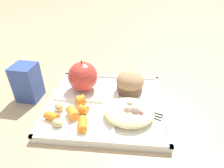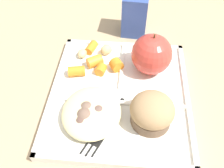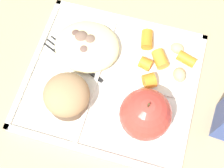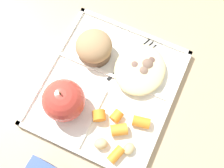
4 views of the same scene
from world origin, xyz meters
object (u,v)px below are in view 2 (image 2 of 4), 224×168
at_px(lunch_tray, 120,95).
at_px(milk_carton, 135,15).
at_px(bran_muffin, 152,112).
at_px(plastic_fork, 102,131).
at_px(green_apple, 152,54).

relative_size(lunch_tray, milk_carton, 2.95).
bearing_deg(bran_muffin, milk_carton, -172.26).
xyz_separation_m(lunch_tray, plastic_fork, (0.09, -0.03, 0.01)).
relative_size(lunch_tray, green_apple, 3.26).
bearing_deg(milk_carton, green_apple, 18.71).
bearing_deg(lunch_tray, green_apple, 141.02).
height_order(bran_muffin, plastic_fork, bran_muffin).
distance_m(bran_muffin, milk_carton, 0.29).
xyz_separation_m(green_apple, plastic_fork, (0.17, -0.09, -0.04)).
bearing_deg(plastic_fork, lunch_tray, 164.13).
bearing_deg(milk_carton, bran_muffin, 11.87).
relative_size(green_apple, bran_muffin, 1.19).
bearing_deg(milk_carton, lunch_tray, -1.42).
xyz_separation_m(bran_muffin, plastic_fork, (0.03, -0.09, -0.03)).
height_order(lunch_tray, plastic_fork, lunch_tray).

